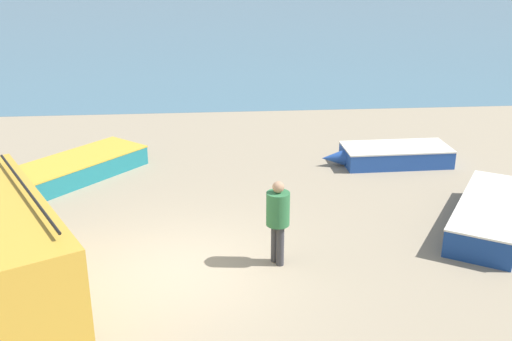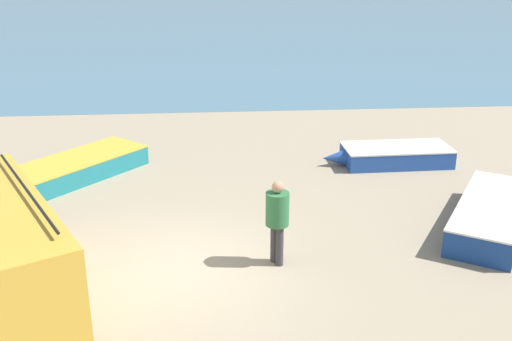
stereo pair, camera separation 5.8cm
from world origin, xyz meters
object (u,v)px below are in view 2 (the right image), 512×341
(fishing_rowboat_1, at_px, (75,168))
(fishing_rowboat_0, at_px, (492,212))
(fisherman_0, at_px, (277,215))
(fishing_rowboat_2, at_px, (392,155))

(fishing_rowboat_1, bearing_deg, fishing_rowboat_0, 110.76)
(fishing_rowboat_1, xyz_separation_m, fisherman_0, (5.00, -5.17, 0.78))
(fishing_rowboat_1, bearing_deg, fishing_rowboat_2, 134.08)
(fishing_rowboat_1, relative_size, fisherman_0, 2.34)
(fishing_rowboat_0, height_order, fishing_rowboat_2, fishing_rowboat_0)
(fishing_rowboat_0, xyz_separation_m, fishing_rowboat_2, (-1.05, 4.22, -0.05))
(fishing_rowboat_0, xyz_separation_m, fisherman_0, (-5.08, -1.35, 0.74))
(fishing_rowboat_2, distance_m, fisherman_0, 6.93)
(fishing_rowboat_0, xyz_separation_m, fishing_rowboat_1, (-10.08, 3.82, -0.04))
(fishing_rowboat_0, bearing_deg, fisherman_0, 137.59)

